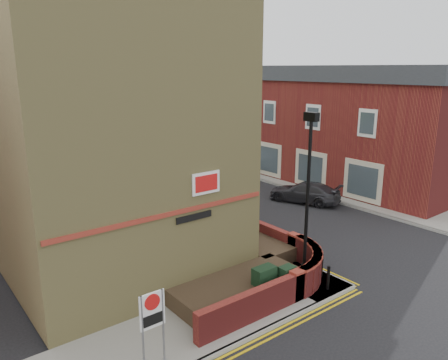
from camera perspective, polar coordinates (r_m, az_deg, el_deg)
ground at (r=15.11m, az=9.57°, el=-17.08°), size 120.00×120.00×0.00m
pavement_corner at (r=14.13m, az=-5.50°, el=-19.11°), size 13.00×3.00×0.12m
pavement_main at (r=28.26m, az=-12.00°, el=-1.87°), size 2.00×32.00×0.12m
pavement_far at (r=32.24m, az=8.28°, el=0.32°), size 4.00×40.00×0.12m
kerb_side at (r=13.11m, az=-1.68°, el=-22.05°), size 13.00×0.15×0.12m
kerb_main_near at (r=28.69m, az=-10.21°, el=-1.54°), size 0.15×32.00×0.12m
kerb_main_far at (r=30.86m, az=5.70°, el=-0.24°), size 0.15×40.00×0.12m
yellow_lines_main at (r=28.82m, az=-9.77°, el=-1.56°), size 0.28×32.00×0.01m
corner_building at (r=17.96m, az=-15.57°, el=8.73°), size 8.95×10.40×13.60m
garden_wall at (r=16.65m, az=3.06°, el=-13.72°), size 6.80×6.00×1.20m
lamppost at (r=15.57m, az=10.83°, el=-2.65°), size 0.25×0.50×6.30m
utility_cabinet_large at (r=15.35m, az=5.24°, el=-13.30°), size 0.80×0.45×1.20m
utility_cabinet_small at (r=15.69m, az=8.20°, el=-12.95°), size 0.55×0.40×1.10m
bollard_near at (r=16.42m, az=13.45°, el=-12.31°), size 0.11×0.11×0.90m
bollard_far at (r=17.29m, az=12.63°, el=-10.84°), size 0.11×0.11×0.90m
zone_sign at (r=11.92m, az=-9.32°, el=-17.18°), size 0.72×0.07×2.20m
far_terrace at (r=35.37m, az=5.51°, el=8.21°), size 5.40×30.40×8.00m
far_terrace_cream at (r=52.57m, az=-10.65°, el=10.07°), size 5.40×12.40×8.00m
tree_near at (r=25.61m, az=-10.59°, el=7.15°), size 3.64×3.65×6.70m
tree_mid at (r=32.83m, az=-17.22°, el=9.19°), size 4.03×4.03×7.42m
tree_far at (r=40.41m, az=-21.36°, el=9.32°), size 3.81×3.81×7.00m
traffic_light_assembly at (r=35.99m, az=-18.05°, el=5.65°), size 0.20×0.16×4.20m
silver_car_near at (r=26.17m, az=-2.69°, el=-1.59°), size 1.95×3.97×1.25m
red_car_main at (r=28.79m, az=-9.22°, el=-0.05°), size 3.11×5.54×1.46m
grey_car_far at (r=26.61m, az=10.48°, el=-1.57°), size 3.14×4.60×1.24m
silver_car_far at (r=33.46m, az=-0.48°, el=2.26°), size 2.92×4.91×1.56m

